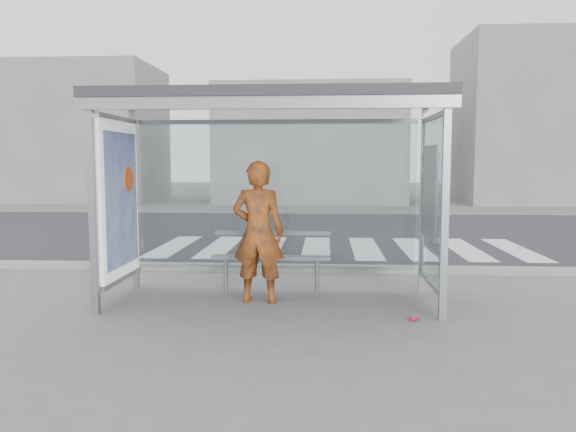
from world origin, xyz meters
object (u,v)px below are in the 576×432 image
object	(u,v)px
bus_shelter	(242,145)
soda_can	(414,318)
person	(258,232)
bench	(271,257)

from	to	relation	value
bus_shelter	soda_can	xyz separation A→B (m)	(2.05, -0.82, -1.95)
person	bus_shelter	bearing A→B (deg)	-19.96
bus_shelter	person	world-z (taller)	bus_shelter
bus_shelter	bench	world-z (taller)	bus_shelter
person	soda_can	size ratio (longest dim) A/B	16.30
person	soda_can	distance (m)	2.16
bench	soda_can	world-z (taller)	bench
soda_can	bus_shelter	bearing A→B (deg)	158.18
person	bench	xyz separation A→B (m)	(0.11, 0.54, -0.40)
bench	bus_shelter	bearing A→B (deg)	-126.26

